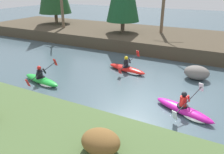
% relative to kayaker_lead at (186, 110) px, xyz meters
% --- Properties ---
extents(ground_plane, '(90.00, 90.00, 0.00)m').
position_rel_kayaker_lead_xyz_m(ground_plane, '(-1.30, 0.22, -0.20)').
color(ground_plane, '#425660').
extents(riverbank_far, '(44.00, 8.06, 1.02)m').
position_rel_kayaker_lead_xyz_m(riverbank_far, '(-1.30, 10.99, 0.31)').
color(riverbank_far, '#473D2D').
rests_on(riverbank_far, ground).
extents(bare_tree_upstream, '(2.73, 2.69, 4.87)m').
position_rel_kayaker_lead_xyz_m(bare_tree_upstream, '(-14.00, 9.42, 3.12)').
color(bare_tree_upstream, brown).
rests_on(bare_tree_upstream, riverbank_far).
extents(bare_tree_mid_upstream, '(3.22, 3.18, 5.80)m').
position_rel_kayaker_lead_xyz_m(bare_tree_mid_upstream, '(-4.37, 11.62, 3.55)').
color(bare_tree_mid_upstream, brown).
rests_on(bare_tree_mid_upstream, riverbank_far).
extents(shrub_clump_third, '(1.12, 0.94, 0.61)m').
position_rel_kayaker_lead_xyz_m(shrub_clump_third, '(-1.62, -4.36, 0.92)').
color(shrub_clump_third, brown).
rests_on(shrub_clump_third, riverbank_near).
extents(kayaker_lead, '(2.73, 1.99, 1.20)m').
position_rel_kayaker_lead_xyz_m(kayaker_lead, '(0.00, 0.00, 0.00)').
color(kayaker_lead, '#C61999').
rests_on(kayaker_lead, ground).
extents(kayaker_middle, '(2.79, 2.05, 1.20)m').
position_rel_kayaker_lead_xyz_m(kayaker_middle, '(-4.15, 3.42, 0.00)').
color(kayaker_middle, red).
rests_on(kayaker_middle, ground).
extents(kayaker_trailing, '(2.80, 2.07, 1.20)m').
position_rel_kayaker_lead_xyz_m(kayaker_trailing, '(-7.70, -0.40, 0.00)').
color(kayaker_trailing, green).
rests_on(kayaker_trailing, ground).
extents(boulder_midstream, '(1.42, 1.11, 0.80)m').
position_rel_kayaker_lead_xyz_m(boulder_midstream, '(-0.15, 4.20, 0.20)').
color(boulder_midstream, slate).
rests_on(boulder_midstream, ground).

